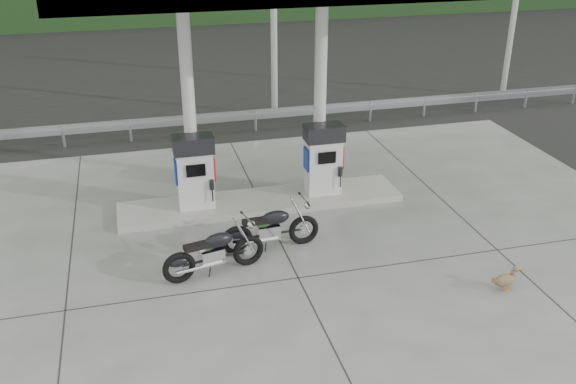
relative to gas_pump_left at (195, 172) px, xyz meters
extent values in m
plane|color=black|center=(1.60, -2.50, -1.07)|extent=(160.00, 160.00, 0.00)
cube|color=slate|center=(1.60, -2.50, -1.06)|extent=(18.00, 14.00, 0.02)
cube|color=gray|center=(1.60, 0.00, -0.98)|extent=(7.00, 1.40, 0.15)
cylinder|color=silver|center=(0.00, 0.40, 1.60)|extent=(0.30, 0.30, 5.00)
cylinder|color=silver|center=(3.20, 0.40, 1.60)|extent=(0.30, 0.30, 5.00)
cube|color=black|center=(1.60, 9.00, -1.07)|extent=(60.00, 7.00, 0.01)
camera|label=1|loc=(-1.34, -14.10, 5.99)|focal=40.00mm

